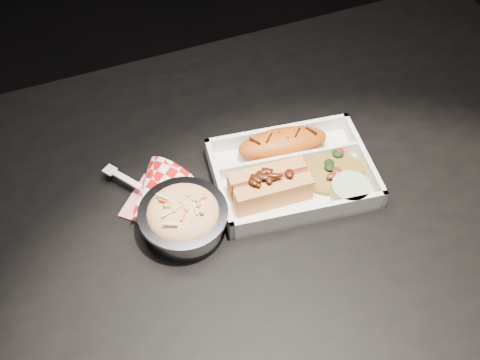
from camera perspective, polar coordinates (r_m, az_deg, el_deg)
name	(u,v)px	position (r m, az deg, el deg)	size (l,w,h in m)	color
dining_table	(279,224)	(1.04, 3.70, -4.21)	(1.20, 0.80, 0.75)	black
food_tray	(292,175)	(0.98, 4.93, 0.43)	(0.27, 0.21, 0.04)	silver
fried_pastry	(283,143)	(1.00, 4.07, 3.48)	(0.15, 0.06, 0.04)	#B64F12
hotdog	(270,184)	(0.93, 2.88, -0.43)	(0.13, 0.07, 0.06)	#D48848
fried_rice_mound	(333,168)	(0.98, 8.82, 1.11)	(0.11, 0.09, 0.03)	olive
cupcake_liner	(350,191)	(0.95, 10.38, -1.05)	(0.06, 0.06, 0.03)	#A4B98C
foil_coleslaw_cup	(183,216)	(0.90, -5.39, -3.45)	(0.13, 0.13, 0.07)	silver
napkin_fork	(154,196)	(0.95, -8.17, -1.53)	(0.15, 0.17, 0.10)	red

